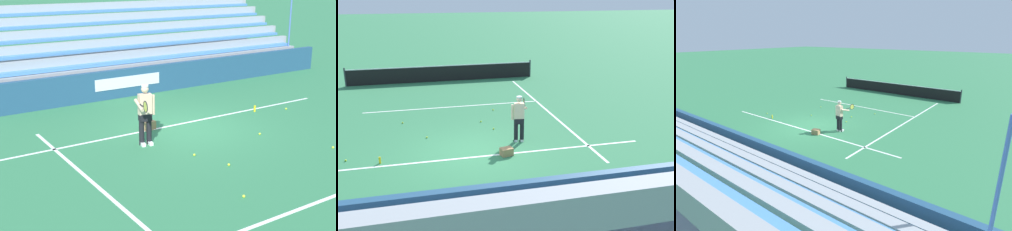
% 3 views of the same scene
% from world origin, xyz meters
% --- Properties ---
extents(ground_plane, '(160.00, 160.00, 0.00)m').
position_xyz_m(ground_plane, '(0.00, 0.00, 0.00)').
color(ground_plane, '#337A4C').
extents(court_baseline_white, '(12.00, 0.10, 0.01)m').
position_xyz_m(court_baseline_white, '(0.00, -0.50, 0.00)').
color(court_baseline_white, white).
rests_on(court_baseline_white, ground).
extents(court_sideline_white, '(0.10, 12.00, 0.01)m').
position_xyz_m(court_sideline_white, '(4.11, 4.00, 0.00)').
color(court_sideline_white, white).
rests_on(court_sideline_white, ground).
extents(court_service_line_white, '(8.22, 0.10, 0.01)m').
position_xyz_m(court_service_line_white, '(0.00, 5.50, 0.00)').
color(court_service_line_white, white).
rests_on(court_service_line_white, ground).
extents(back_wall_sponsor_board, '(21.57, 0.25, 1.10)m').
position_xyz_m(back_wall_sponsor_board, '(0.01, -4.58, 0.55)').
color(back_wall_sponsor_board, navy).
rests_on(back_wall_sponsor_board, ground).
extents(bleacher_stand, '(20.49, 4.00, 3.85)m').
position_xyz_m(bleacher_stand, '(0.00, -7.21, 0.79)').
color(bleacher_stand, '#9EA3A8').
rests_on(bleacher_stand, ground).
extents(tennis_player, '(0.70, 0.96, 1.71)m').
position_xyz_m(tennis_player, '(1.82, 0.53, 0.89)').
color(tennis_player, black).
rests_on(tennis_player, ground).
extents(ball_box_cardboard, '(0.46, 0.38, 0.26)m').
position_xyz_m(ball_box_cardboard, '(1.07, -0.60, 0.13)').
color(ball_box_cardboard, '#A87F51').
rests_on(ball_box_cardboard, ground).
extents(tennis_ball_on_baseline, '(0.07, 0.07, 0.07)m').
position_xyz_m(tennis_ball_on_baseline, '(-1.45, 1.66, 0.03)').
color(tennis_ball_on_baseline, '#CCE533').
rests_on(tennis_ball_on_baseline, ground).
extents(tennis_ball_far_left, '(0.07, 0.07, 0.07)m').
position_xyz_m(tennis_ball_far_left, '(0.85, 2.98, 0.03)').
color(tennis_ball_far_left, '#CCE533').
rests_on(tennis_ball_far_left, ground).
extents(tennis_ball_far_right, '(0.07, 0.07, 0.07)m').
position_xyz_m(tennis_ball_far_right, '(1.70, 4.49, 0.03)').
color(tennis_ball_far_right, '#CCE533').
rests_on(tennis_ball_far_right, ground).
extents(tennis_ball_midcourt, '(0.07, 0.07, 0.07)m').
position_xyz_m(tennis_ball_midcourt, '(1.18, 1.97, 0.03)').
color(tennis_ball_midcourt, '#CCE533').
rests_on(tennis_ball_midcourt, ground).
extents(tennis_ball_stray_back, '(0.07, 0.07, 0.07)m').
position_xyz_m(tennis_ball_stray_back, '(-2.34, 3.60, 0.03)').
color(tennis_ball_stray_back, '#CCE533').
rests_on(tennis_ball_stray_back, ground).
extents(tennis_ball_near_player, '(0.07, 0.07, 0.07)m').
position_xyz_m(tennis_ball_near_player, '(-4.13, 0.18, 0.03)').
color(tennis_ball_near_player, '#CCE533').
rests_on(tennis_ball_near_player, ground).
extents(water_bottle, '(0.07, 0.07, 0.22)m').
position_xyz_m(water_bottle, '(-3.04, -0.25, 0.11)').
color(water_bottle, yellow).
rests_on(water_bottle, ground).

